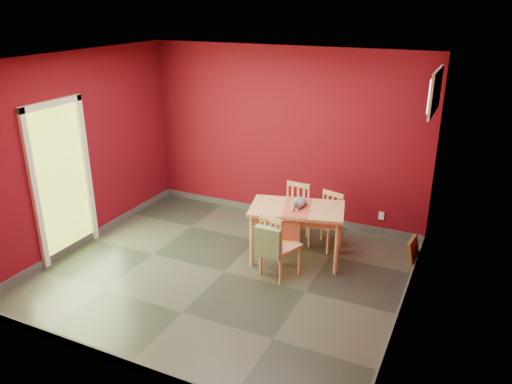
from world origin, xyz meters
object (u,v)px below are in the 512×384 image
at_px(chair_far_left, 294,211).
at_px(tote_bag, 268,242).
at_px(chair_near, 278,244).
at_px(chair_far_right, 327,220).
at_px(dining_table, 297,214).
at_px(cat, 299,201).
at_px(picture_frame, 413,252).

distance_m(chair_far_left, tote_bag, 1.33).
bearing_deg(chair_near, chair_far_right, 73.90).
bearing_deg(chair_far_left, chair_far_right, -4.44).
relative_size(dining_table, chair_far_right, 1.71).
distance_m(chair_near, tote_bag, 0.24).
xyz_separation_m(dining_table, cat, (0.01, 0.01, 0.19)).
bearing_deg(picture_frame, dining_table, -160.56).
relative_size(dining_table, cat, 3.74).
relative_size(chair_far_left, cat, 2.29).
distance_m(chair_near, cat, 0.66).
height_order(dining_table, picture_frame, dining_table).
xyz_separation_m(dining_table, chair_far_right, (0.26, 0.55, -0.26)).
bearing_deg(dining_table, chair_near, -95.69).
height_order(chair_far_left, picture_frame, chair_far_left).
bearing_deg(tote_bag, cat, 81.07).
distance_m(chair_far_right, cat, 0.75).
xyz_separation_m(chair_near, tote_bag, (-0.05, -0.20, 0.11)).
bearing_deg(picture_frame, chair_far_left, 177.49).
xyz_separation_m(chair_far_right, tote_bag, (-0.36, -1.27, 0.15)).
xyz_separation_m(chair_near, picture_frame, (1.52, 1.03, -0.26)).
bearing_deg(chair_far_right, chair_far_left, 175.56).
bearing_deg(chair_far_right, dining_table, -114.85).
relative_size(chair_near, tote_bag, 1.89).
distance_m(chair_far_right, tote_bag, 1.33).
height_order(chair_far_right, tote_bag, tote_bag).
height_order(chair_far_right, chair_near, chair_near).
bearing_deg(cat, chair_near, -127.97).
height_order(chair_far_right, picture_frame, chair_far_right).
bearing_deg(chair_far_right, chair_near, -106.10).
bearing_deg(chair_far_left, dining_table, -66.28).
height_order(chair_near, cat, cat).
bearing_deg(chair_far_left, picture_frame, -2.51).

